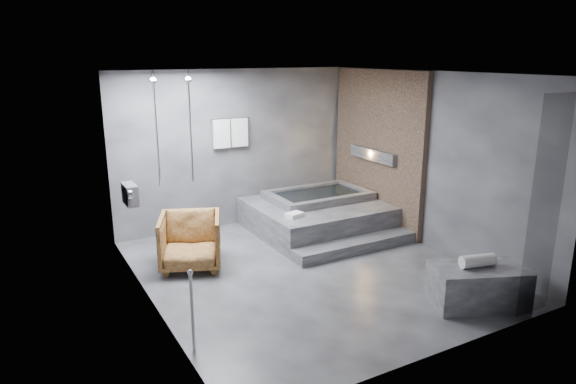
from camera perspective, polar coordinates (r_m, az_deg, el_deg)
room at (r=7.46m, az=4.05°, el=4.90°), size 5.00×5.04×2.82m
tub_deck at (r=9.15m, az=3.20°, el=-2.71°), size 2.20×2.00×0.50m
tub_step at (r=8.29m, az=7.55°, el=-5.94°), size 2.20×0.36×0.18m
concrete_bench at (r=6.92m, az=20.36°, el=-9.75°), size 1.28×1.01×0.51m
driftwood_chair at (r=7.66m, az=-10.80°, el=-5.39°), size 1.13×1.14×0.81m
rolled_towel at (r=6.78m, az=20.33°, el=-7.18°), size 0.47×0.27×0.16m
deck_towel at (r=8.29m, az=0.74°, el=-2.54°), size 0.30×0.25×0.07m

